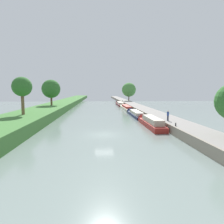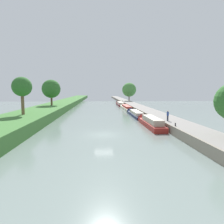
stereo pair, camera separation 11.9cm
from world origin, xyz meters
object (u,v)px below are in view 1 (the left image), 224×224
at_px(narrowboat_navy, 135,114).
at_px(mooring_bollard_near, 176,124).
at_px(narrowboat_maroon, 120,104).
at_px(narrowboat_cream, 126,107).
at_px(narrowboat_red, 151,122).
at_px(mooring_bollard_far, 122,101).
at_px(person_walking, 168,115).

bearing_deg(narrowboat_navy, mooring_bollard_near, -84.74).
bearing_deg(narrowboat_maroon, narrowboat_cream, -89.51).
distance_m(narrowboat_navy, narrowboat_maroon, 33.37).
bearing_deg(narrowboat_red, mooring_bollard_far, 88.10).
relative_size(narrowboat_red, narrowboat_maroon, 0.77).
height_order(narrowboat_red, narrowboat_cream, narrowboat_red).
relative_size(narrowboat_red, narrowboat_cream, 0.69).
distance_m(narrowboat_navy, mooring_bollard_near, 20.28).
bearing_deg(narrowboat_cream, narrowboat_maroon, 90.49).
distance_m(person_walking, mooring_bollard_far, 55.66).
height_order(narrowboat_red, mooring_bollard_far, narrowboat_red).
bearing_deg(narrowboat_maroon, narrowboat_red, -89.82).
bearing_deg(mooring_bollard_near, narrowboat_maroon, 92.07).
xyz_separation_m(narrowboat_cream, person_walking, (2.37, -32.33, 1.51)).
bearing_deg(narrowboat_navy, mooring_bollard_far, 87.36).
bearing_deg(narrowboat_cream, narrowboat_red, -89.99).
bearing_deg(narrowboat_cream, person_walking, -85.81).
relative_size(narrowboat_cream, mooring_bollard_near, 38.22).
relative_size(narrowboat_red, mooring_bollard_near, 26.55).
xyz_separation_m(narrowboat_navy, mooring_bollard_far, (1.86, 40.19, 0.88)).
bearing_deg(narrowboat_red, narrowboat_maroon, 90.18).
bearing_deg(mooring_bollard_far, narrowboat_red, -91.90).
bearing_deg(mooring_bollard_near, narrowboat_cream, 92.78).
distance_m(narrowboat_maroon, mooring_bollard_near, 53.58).
height_order(narrowboat_maroon, person_walking, person_walking).
xyz_separation_m(narrowboat_cream, mooring_bollard_near, (1.80, -37.04, 0.86)).
bearing_deg(person_walking, narrowboat_navy, 98.92).
xyz_separation_m(narrowboat_navy, narrowboat_cream, (0.06, 16.87, 0.02)).
xyz_separation_m(narrowboat_red, mooring_bollard_far, (1.79, 54.03, 0.71)).
height_order(narrowboat_red, person_walking, person_walking).
distance_m(narrowboat_red, narrowboat_maroon, 47.20).
relative_size(person_walking, mooring_bollard_far, 3.69).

